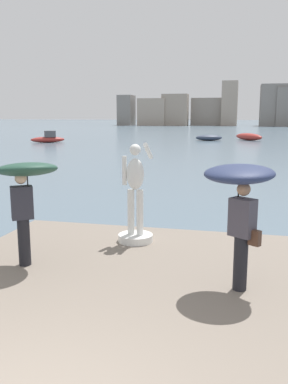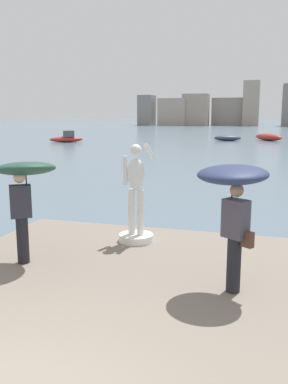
{
  "view_description": "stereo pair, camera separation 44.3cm",
  "coord_description": "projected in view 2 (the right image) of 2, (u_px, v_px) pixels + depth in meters",
  "views": [
    {
      "loc": [
        1.97,
        -2.63,
        3.15
      ],
      "look_at": [
        0.0,
        5.67,
        1.55
      ],
      "focal_mm": 38.9,
      "sensor_mm": 36.0,
      "label": 1
    },
    {
      "loc": [
        2.39,
        -2.51,
        3.15
      ],
      "look_at": [
        0.0,
        5.67,
        1.55
      ],
      "focal_mm": 38.9,
      "sensor_mm": 36.0,
      "label": 2
    }
  ],
  "objects": [
    {
      "name": "onlooker_left",
      "position": [
        24.0,
        181.0,
        7.6
      ],
      "size": [
        1.53,
        1.54,
        1.97
      ],
      "color": "black",
      "rests_on": "pier"
    },
    {
      "name": "distant_skyline",
      "position": [
        263.0,
        109.0,
        111.8
      ],
      "size": [
        66.05,
        11.17,
        12.1
      ],
      "color": "gray",
      "rests_on": "ground"
    },
    {
      "name": "boat_leftward",
      "position": [
        268.0,
        137.0,
        50.26
      ],
      "size": [
        3.92,
        4.56,
        0.86
      ],
      "color": "#9E2D28",
      "rests_on": "ground"
    },
    {
      "name": "boat_far",
      "position": [
        67.0,
        138.0,
        47.34
      ],
      "size": [
        3.78,
        2.91,
        1.32
      ],
      "color": "#9E2D28",
      "rests_on": "ground"
    },
    {
      "name": "ground_plane",
      "position": [
        241.0,
        146.0,
        41.35
      ],
      "size": [
        400.0,
        400.0,
        0.0
      ],
      "primitive_type": "plane",
      "color": "slate"
    },
    {
      "name": "boat_mid",
      "position": [
        228.0,
        138.0,
        49.89
      ],
      "size": [
        3.43,
        2.05,
        0.69
      ],
      "color": "#2D384C",
      "rests_on": "ground"
    },
    {
      "name": "pier",
      "position": [
        67.0,
        341.0,
        5.49
      ],
      "size": [
        6.59,
        10.06,
        0.4
      ],
      "primitive_type": "cube",
      "color": "slate",
      "rests_on": "ground"
    },
    {
      "name": "onlooker_right",
      "position": [
        233.0,
        190.0,
        6.34
      ],
      "size": [
        1.51,
        1.52,
        2.01
      ],
      "color": "black",
      "rests_on": "pier"
    },
    {
      "name": "statue_white_figure",
      "position": [
        136.0,
        205.0,
        9.0
      ],
      "size": [
        0.76,
        0.94,
        2.17
      ],
      "color": "white",
      "rests_on": "pier"
    }
  ]
}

